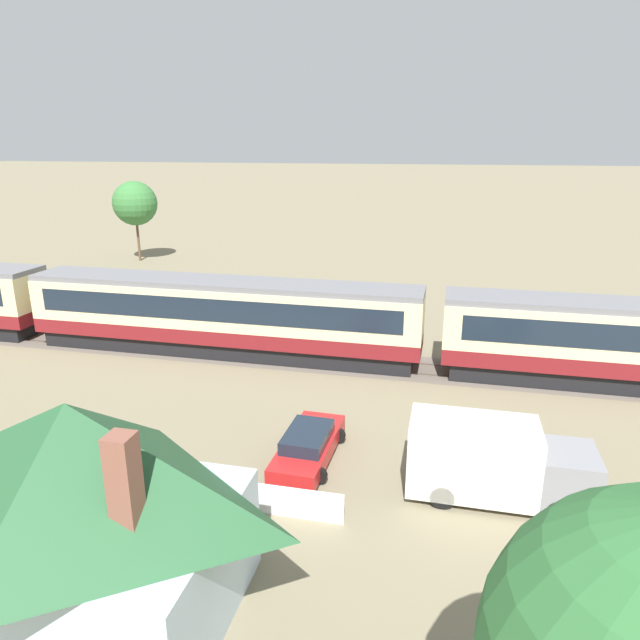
{
  "coord_description": "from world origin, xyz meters",
  "views": [
    {
      "loc": [
        -15.47,
        -27.33,
        11.26
      ],
      "look_at": [
        -21.98,
        0.87,
        2.25
      ],
      "focal_mm": 32.0,
      "sensor_mm": 36.0,
      "label": 1
    }
  ],
  "objects_px": {
    "delivery_truck_grey": "(494,461)",
    "yard_tree_2": "(135,203)",
    "passenger_train": "(438,328)",
    "parked_car_red": "(308,445)",
    "cottage_dark_green_roof": "(79,507)"
  },
  "relations": [
    {
      "from": "delivery_truck_grey",
      "to": "passenger_train",
      "type": "bearing_deg",
      "value": 101.34
    },
    {
      "from": "cottage_dark_green_roof",
      "to": "yard_tree_2",
      "type": "bearing_deg",
      "value": 118.38
    },
    {
      "from": "parked_car_red",
      "to": "cottage_dark_green_roof",
      "type": "bearing_deg",
      "value": 157.9
    },
    {
      "from": "passenger_train",
      "to": "delivery_truck_grey",
      "type": "height_order",
      "value": "passenger_train"
    },
    {
      "from": "cottage_dark_green_roof",
      "to": "parked_car_red",
      "type": "height_order",
      "value": "cottage_dark_green_roof"
    },
    {
      "from": "cottage_dark_green_roof",
      "to": "yard_tree_2",
      "type": "height_order",
      "value": "yard_tree_2"
    },
    {
      "from": "parked_car_red",
      "to": "yard_tree_2",
      "type": "distance_m",
      "value": 41.76
    },
    {
      "from": "delivery_truck_grey",
      "to": "yard_tree_2",
      "type": "distance_m",
      "value": 46.57
    },
    {
      "from": "passenger_train",
      "to": "parked_car_red",
      "type": "bearing_deg",
      "value": -113.53
    },
    {
      "from": "cottage_dark_green_roof",
      "to": "passenger_train",
      "type": "bearing_deg",
      "value": 66.26
    },
    {
      "from": "cottage_dark_green_roof",
      "to": "yard_tree_2",
      "type": "xyz_separation_m",
      "value": [
        -21.99,
        40.69,
        2.68
      ]
    },
    {
      "from": "cottage_dark_green_roof",
      "to": "delivery_truck_grey",
      "type": "bearing_deg",
      "value": 35.49
    },
    {
      "from": "cottage_dark_green_roof",
      "to": "delivery_truck_grey",
      "type": "distance_m",
      "value": 12.47
    },
    {
      "from": "cottage_dark_green_roof",
      "to": "delivery_truck_grey",
      "type": "xyz_separation_m",
      "value": [
        10.07,
        7.18,
        -1.62
      ]
    },
    {
      "from": "passenger_train",
      "to": "cottage_dark_green_roof",
      "type": "height_order",
      "value": "cottage_dark_green_roof"
    }
  ]
}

